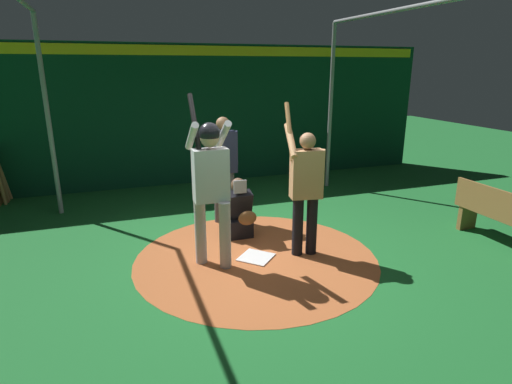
{
  "coord_description": "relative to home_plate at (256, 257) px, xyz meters",
  "views": [
    {
      "loc": [
        4.95,
        -1.75,
        2.53
      ],
      "look_at": [
        0.0,
        0.0,
        0.95
      ],
      "focal_mm": 29.3,
      "sensor_mm": 36.0,
      "label": 1
    }
  ],
  "objects": [
    {
      "name": "home_plate",
      "position": [
        0.0,
        0.0,
        0.0
      ],
      "size": [
        0.59,
        0.59,
        0.01
      ],
      "primitive_type": "cube",
      "rotation": [
        0.0,
        0.0,
        0.79
      ],
      "color": "white",
      "rests_on": "dirt_circle"
    },
    {
      "name": "dirt_circle",
      "position": [
        0.0,
        0.0,
        -0.01
      ],
      "size": [
        3.32,
        3.32,
        0.01
      ],
      "primitive_type": "cylinder",
      "color": "#B76033",
      "rests_on": "ground"
    },
    {
      "name": "visitor",
      "position": [
        0.08,
        0.68,
        0.98
      ],
      "size": [
        0.59,
        0.51,
        2.08
      ],
      "rotation": [
        0.0,
        0.0,
        -0.18
      ],
      "color": "black",
      "rests_on": "ground"
    },
    {
      "name": "catcher",
      "position": [
        -0.82,
        0.0,
        0.35
      ],
      "size": [
        0.58,
        0.4,
        0.94
      ],
      "color": "black",
      "rests_on": "ground"
    },
    {
      "name": "ground_plane",
      "position": [
        0.0,
        0.0,
        -0.01
      ],
      "size": [
        27.37,
        27.37,
        0.0
      ],
      "primitive_type": "plane",
      "color": "#1E6B2D"
    },
    {
      "name": "bench",
      "position": [
        0.73,
        3.53,
        0.42
      ],
      "size": [
        1.49,
        0.36,
        0.85
      ],
      "color": "olive",
      "rests_on": "ground"
    },
    {
      "name": "umpire",
      "position": [
        -1.55,
        -0.02,
        0.98
      ],
      "size": [
        0.22,
        0.49,
        1.76
      ],
      "color": "#4C4C51",
      "rests_on": "ground"
    },
    {
      "name": "batter",
      "position": [
        -0.01,
        -0.6,
        1.15
      ],
      "size": [
        0.68,
        0.49,
        2.21
      ],
      "color": "#B3B3B7",
      "rests_on": "ground"
    },
    {
      "name": "bat_rack",
      "position": [
        -4.02,
        -3.81,
        0.47
      ],
      "size": [
        0.7,
        0.2,
        1.05
      ],
      "color": "olive",
      "rests_on": "ground"
    },
    {
      "name": "cage_frame",
      "position": [
        0.0,
        0.0,
        2.35
      ],
      "size": [
        5.93,
        5.47,
        3.41
      ],
      "color": "gray",
      "rests_on": "ground"
    },
    {
      "name": "back_wall",
      "position": [
        -4.27,
        0.0,
        1.5
      ],
      "size": [
        0.22,
        11.37,
        3.0
      ],
      "color": "#0C3D26",
      "rests_on": "ground"
    },
    {
      "name": "baseball_0",
      "position": [
        -1.1,
        0.16,
        0.03
      ],
      "size": [
        0.07,
        0.07,
        0.07
      ],
      "primitive_type": "sphere",
      "color": "white",
      "rests_on": "dirt_circle"
    }
  ]
}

